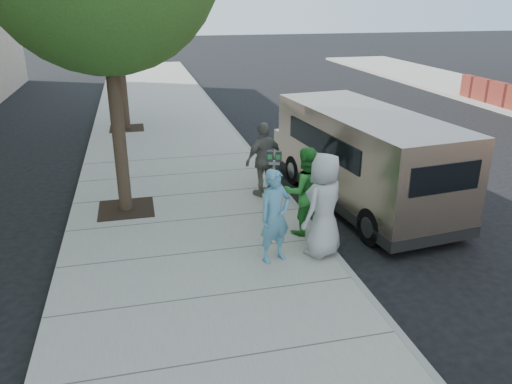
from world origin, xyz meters
TOP-DOWN VIEW (x-y plane):
  - ground at (0.00, 0.00)m, footprint 120.00×120.00m
  - sidewalk at (-1.00, 0.00)m, footprint 5.00×60.00m
  - curb_face at (1.44, 0.00)m, footprint 0.12×60.00m
  - parking_meter at (0.81, 1.32)m, footprint 0.31×0.20m
  - van at (3.04, 1.89)m, footprint 2.57×6.07m
  - person_officer at (0.29, -0.58)m, footprint 0.72×0.59m
  - person_green_shirt at (1.14, 0.35)m, footprint 0.88×0.69m
  - person_gray_shirt at (1.20, -0.57)m, footprint 1.11×1.03m
  - person_striped_polo at (0.90, 2.52)m, footprint 1.12×0.81m

SIDE VIEW (x-z plane):
  - ground at x=0.00m, z-range 0.00..0.00m
  - sidewalk at x=-1.00m, z-range 0.00..0.15m
  - curb_face at x=1.44m, z-range -0.01..0.15m
  - person_officer at x=0.29m, z-range 0.15..1.84m
  - person_striped_polo at x=0.90m, z-range 0.15..1.91m
  - person_green_shirt at x=1.14m, z-range 0.15..1.92m
  - person_gray_shirt at x=1.20m, z-range 0.15..2.06m
  - van at x=3.04m, z-range 0.06..2.25m
  - parking_meter at x=0.81m, z-range 0.47..1.91m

